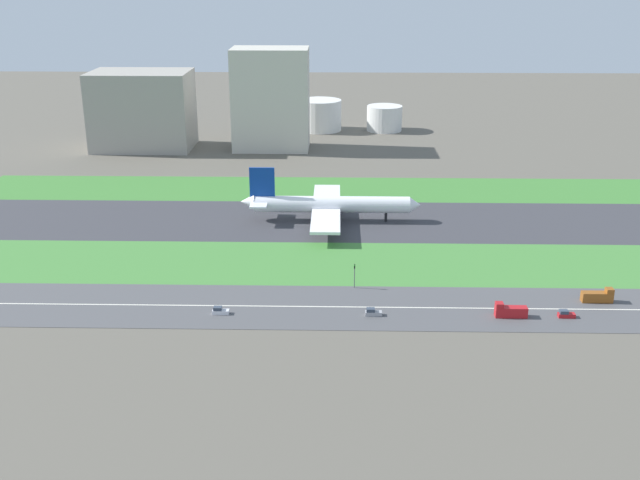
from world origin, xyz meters
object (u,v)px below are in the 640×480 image
object	(u,v)px
car_1	(566,314)
truck_0	(510,311)
car_0	(373,312)
fuel_tank_west	(320,115)
truck_1	(598,296)
fuel_tank_centre	(384,118)
traffic_light	(354,274)
airliner	(327,205)
hangar_building	(271,99)
car_2	(220,311)
terminal_building	(143,110)

from	to	relation	value
car_1	truck_0	xyz separation A→B (m)	(-14.69, -0.00, 0.75)
car_0	fuel_tank_west	world-z (taller)	fuel_tank_west
truck_1	fuel_tank_centre	distance (m)	231.64
traffic_light	airliner	bearing A→B (deg)	98.20
car_1	hangar_building	xyz separation A→B (m)	(-93.61, 192.00, 23.91)
car_2	truck_0	world-z (taller)	truck_0
airliner	fuel_tank_centre	distance (m)	161.77
car_2	fuel_tank_west	distance (m)	238.07
truck_0	truck_1	bearing A→B (deg)	-159.16
car_0	fuel_tank_centre	world-z (taller)	fuel_tank_centre
car_2	car_0	size ratio (longest dim) A/B	1.00
truck_0	car_0	bearing A→B (deg)	-0.00
car_0	traffic_light	distance (m)	18.86
airliner	car_0	bearing A→B (deg)	-80.41
car_0	truck_1	distance (m)	63.23
truck_1	truck_0	bearing A→B (deg)	-159.16
terminal_building	fuel_tank_centre	xyz separation A→B (m)	(123.83, 45.00, -12.20)
fuel_tank_centre	truck_0	bearing A→B (deg)	-85.28
car_1	hangar_building	bearing A→B (deg)	-64.01
car_0	truck_0	distance (m)	36.16
car_1	fuel_tank_west	size ratio (longest dim) A/B	0.19
car_0	traffic_light	xyz separation A→B (m)	(-4.53, 17.99, 3.37)
terminal_building	car_2	bearing A→B (deg)	-70.88
car_2	truck_1	distance (m)	103.57
truck_0	traffic_light	size ratio (longest dim) A/B	1.17
fuel_tank_west	fuel_tank_centre	bearing A→B (deg)	0.00
truck_1	fuel_tank_centre	xyz separation A→B (m)	(-45.83, 227.00, 5.25)
airliner	truck_0	world-z (taller)	airliner
car_1	fuel_tank_centre	size ratio (longest dim) A/B	0.22
car_1	hangar_building	size ratio (longest dim) A/B	0.09
traffic_light	car_0	bearing A→B (deg)	-75.86
car_1	traffic_light	world-z (taller)	traffic_light
truck_0	fuel_tank_centre	distance (m)	237.86
car_2	fuel_tank_west	size ratio (longest dim) A/B	0.19
car_2	car_1	size ratio (longest dim) A/B	1.00
car_1	fuel_tank_centre	distance (m)	239.54
car_0	hangar_building	world-z (taller)	hangar_building
airliner	hangar_building	size ratio (longest dim) A/B	1.31
car_2	hangar_building	size ratio (longest dim) A/B	0.09
fuel_tank_west	fuel_tank_centre	distance (m)	36.03
terminal_building	fuel_tank_centre	world-z (taller)	terminal_building
fuel_tank_centre	airliner	bearing A→B (deg)	-100.61
truck_1	fuel_tank_west	size ratio (longest dim) A/B	0.35
car_1	airliner	bearing A→B (deg)	-50.62
truck_1	car_1	bearing A→B (deg)	-139.18
truck_0	terminal_building	world-z (taller)	terminal_building
airliner	car_1	size ratio (longest dim) A/B	14.77
truck_0	traffic_light	bearing A→B (deg)	-23.86
car_0	fuel_tank_west	bearing A→B (deg)	-85.32
truck_0	truck_1	size ratio (longest dim) A/B	1.00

